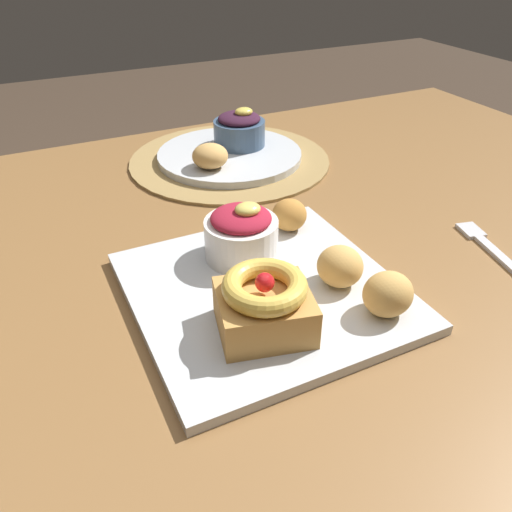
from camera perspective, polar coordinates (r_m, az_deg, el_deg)
name	(u,v)px	position (r m, az deg, el deg)	size (l,w,h in m)	color
dining_table	(190,318)	(0.67, -7.29, -6.87)	(1.60, 0.91, 0.73)	brown
woven_placemat	(230,160)	(0.89, -2.93, 10.64)	(0.34, 0.34, 0.01)	#997A47
front_plate	(264,291)	(0.56, 0.90, -3.91)	(0.28, 0.28, 0.01)	silver
cake_slice	(264,304)	(0.48, 0.94, -5.36)	(0.10, 0.10, 0.06)	#C68E47
berry_ramekin	(241,234)	(0.59, -1.63, 2.47)	(0.09, 0.09, 0.07)	white
fritter_front	(340,266)	(0.56, 9.31, -1.13)	(0.05, 0.05, 0.04)	tan
fritter_middle	(291,216)	(0.65, 3.90, 4.43)	(0.04, 0.04, 0.04)	#BC7F38
fritter_back	(388,294)	(0.53, 14.43, -4.12)	(0.05, 0.05, 0.05)	tan
back_plate	(230,155)	(0.88, -2.95, 11.15)	(0.24, 0.24, 0.01)	silver
back_ramekin	(239,129)	(0.90, -1.85, 13.90)	(0.09, 0.09, 0.07)	#3D5675
back_pastry	(210,156)	(0.82, -5.12, 11.00)	(0.06, 0.06, 0.04)	tan
fork	(486,244)	(0.71, 24.18, 1.20)	(0.05, 0.13, 0.00)	silver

